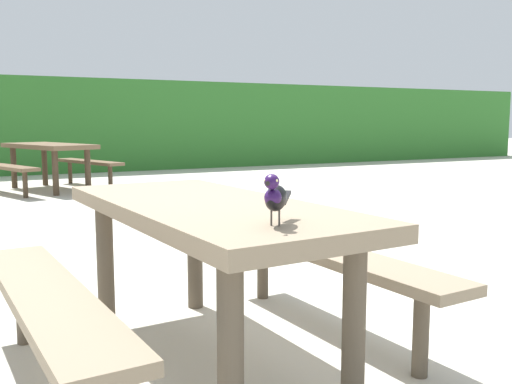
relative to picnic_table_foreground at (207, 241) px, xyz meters
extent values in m
plane|color=beige|center=(0.29, 0.29, -0.56)|extent=(60.00, 60.00, 0.00)
cube|color=#2D6B28|center=(0.29, 10.61, 0.45)|extent=(28.00, 1.36, 2.00)
cube|color=#84725B|center=(0.00, 0.00, 0.15)|extent=(0.89, 1.85, 0.07)
cylinder|color=brown|center=(-0.21, -0.72, -0.22)|extent=(0.09, 0.09, 0.67)
cylinder|color=brown|center=(0.32, -0.68, -0.22)|extent=(0.09, 0.09, 0.67)
cylinder|color=brown|center=(-0.32, 0.68, -0.22)|extent=(0.09, 0.09, 0.67)
cylinder|color=brown|center=(0.21, 0.72, -0.22)|extent=(0.09, 0.09, 0.67)
cube|color=#84725B|center=(-0.70, -0.05, -0.14)|extent=(0.40, 1.73, 0.05)
cylinder|color=brown|center=(-0.75, 0.59, -0.36)|extent=(0.07, 0.07, 0.39)
cube|color=#84725B|center=(0.70, 0.05, -0.14)|extent=(0.40, 1.73, 0.05)
cylinder|color=brown|center=(0.75, -0.59, -0.36)|extent=(0.07, 0.07, 0.39)
cylinder|color=brown|center=(0.65, 0.69, -0.36)|extent=(0.07, 0.07, 0.39)
ellipsoid|color=black|center=(-0.01, -0.66, 0.28)|extent=(0.15, 0.16, 0.09)
ellipsoid|color=#2D144C|center=(-0.04, -0.69, 0.29)|extent=(0.09, 0.09, 0.06)
sphere|color=#2D144C|center=(-0.05, -0.70, 0.34)|extent=(0.05, 0.05, 0.05)
sphere|color=#EAE08C|center=(-0.05, -0.73, 0.35)|extent=(0.01, 0.01, 0.01)
sphere|color=#EAE08C|center=(-0.07, -0.70, 0.35)|extent=(0.01, 0.01, 0.01)
cone|color=black|center=(-0.08, -0.73, 0.34)|extent=(0.03, 0.03, 0.02)
cube|color=black|center=(0.07, -0.57, 0.27)|extent=(0.09, 0.10, 0.04)
cylinder|color=#47423D|center=(-0.01, -0.67, 0.21)|extent=(0.01, 0.01, 0.05)
cylinder|color=#47423D|center=(-0.03, -0.66, 0.21)|extent=(0.01, 0.01, 0.05)
cube|color=brown|center=(0.21, 7.15, 0.15)|extent=(1.32, 1.95, 0.07)
cylinder|color=#423324|center=(0.20, 6.40, -0.22)|extent=(0.09, 0.09, 0.67)
cylinder|color=#423324|center=(0.70, 6.58, -0.22)|extent=(0.09, 0.09, 0.67)
cylinder|color=#423324|center=(-0.27, 7.73, -0.22)|extent=(0.09, 0.09, 0.67)
cylinder|color=#423324|center=(0.23, 7.90, -0.22)|extent=(0.09, 0.09, 0.67)
cube|color=brown|center=(-0.44, 6.92, -0.14)|extent=(0.84, 1.70, 0.05)
cylinder|color=#423324|center=(-0.23, 6.31, -0.36)|extent=(0.07, 0.07, 0.39)
cube|color=brown|center=(0.87, 7.39, -0.14)|extent=(0.84, 1.70, 0.05)
cylinder|color=#423324|center=(1.09, 6.79, -0.36)|extent=(0.07, 0.07, 0.39)
cylinder|color=#423324|center=(0.66, 7.99, -0.36)|extent=(0.07, 0.07, 0.39)
camera|label=1|loc=(-0.95, -2.34, 0.54)|focal=39.66mm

